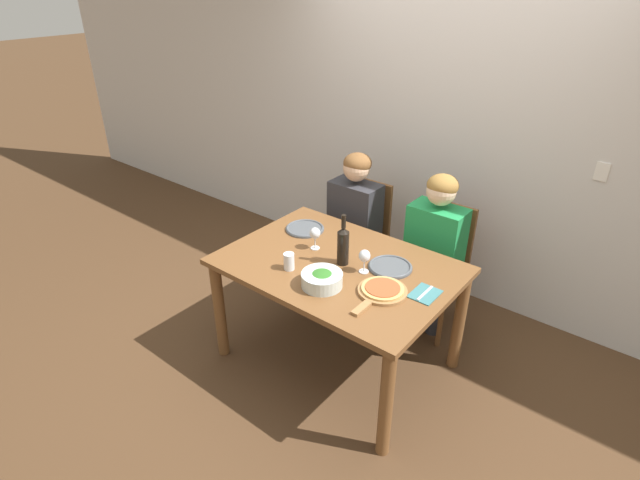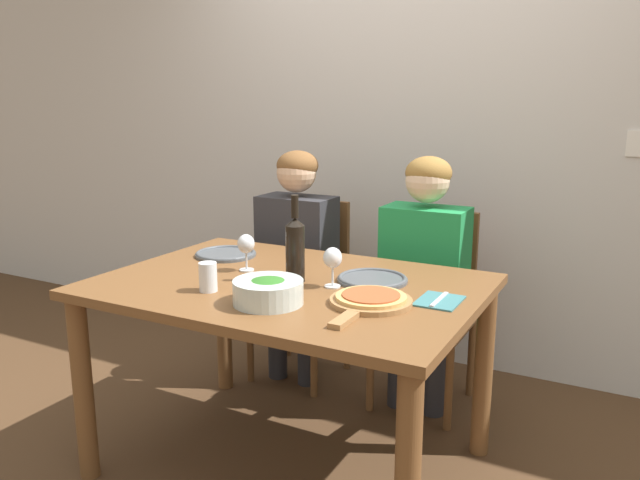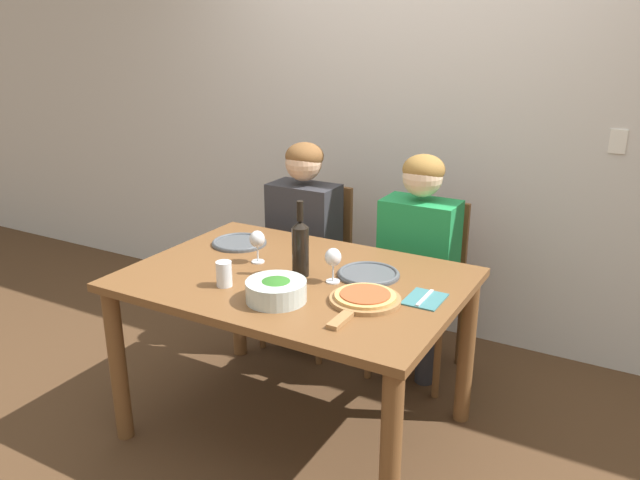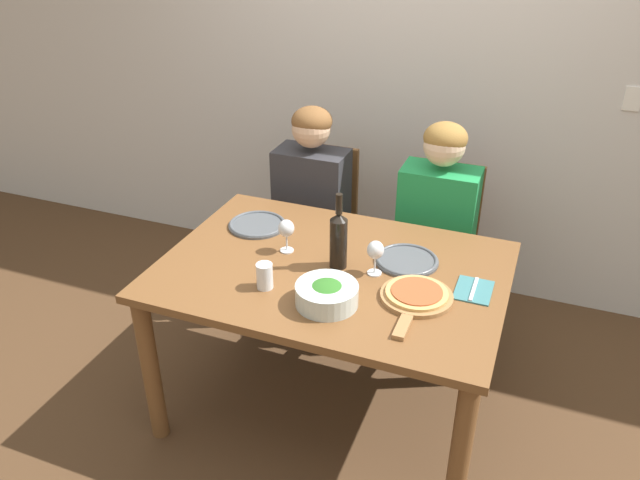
% 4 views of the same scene
% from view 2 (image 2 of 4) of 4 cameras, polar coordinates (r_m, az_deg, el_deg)
% --- Properties ---
extents(ground_plane, '(40.00, 40.00, 0.00)m').
position_cam_2_polar(ground_plane, '(2.70, -2.68, -19.69)').
color(ground_plane, '#4C331E').
extents(back_wall, '(10.00, 0.06, 2.70)m').
position_cam_2_polar(back_wall, '(3.49, 8.47, 10.95)').
color(back_wall, silver).
rests_on(back_wall, ground).
extents(dining_table, '(1.43, 1.01, 0.77)m').
position_cam_2_polar(dining_table, '(2.42, -2.84, -6.39)').
color(dining_table, brown).
rests_on(dining_table, ground).
extents(chair_left, '(0.42, 0.42, 0.93)m').
position_cam_2_polar(chair_left, '(3.34, -1.23, -4.00)').
color(chair_left, brown).
rests_on(chair_left, ground).
extents(chair_right, '(0.42, 0.42, 0.93)m').
position_cam_2_polar(chair_right, '(3.08, 9.97, -5.66)').
color(chair_right, brown).
rests_on(chair_right, ground).
extents(person_woman, '(0.47, 0.51, 1.20)m').
position_cam_2_polar(person_woman, '(3.18, -2.26, -0.52)').
color(person_woman, '#28282D').
rests_on(person_woman, ground).
extents(person_man, '(0.47, 0.51, 1.20)m').
position_cam_2_polar(person_man, '(2.91, 9.44, -1.96)').
color(person_man, '#28282D').
rests_on(person_man, ground).
extents(wine_bottle, '(0.07, 0.07, 0.33)m').
position_cam_2_polar(wine_bottle, '(2.35, -2.29, -0.73)').
color(wine_bottle, black).
rests_on(wine_bottle, dining_table).
extents(broccoli_bowl, '(0.24, 0.24, 0.09)m').
position_cam_2_polar(broccoli_bowl, '(2.13, -4.76, -4.71)').
color(broccoli_bowl, silver).
rests_on(broccoli_bowl, dining_table).
extents(dinner_plate_left, '(0.27, 0.27, 0.02)m').
position_cam_2_polar(dinner_plate_left, '(2.80, -8.62, -1.25)').
color(dinner_plate_left, '#4C5156').
rests_on(dinner_plate_left, dining_table).
extents(dinner_plate_right, '(0.27, 0.27, 0.02)m').
position_cam_2_polar(dinner_plate_right, '(2.39, 4.81, -3.57)').
color(dinner_plate_right, '#4C5156').
rests_on(dinner_plate_right, dining_table).
extents(pizza_on_board, '(0.28, 0.42, 0.04)m').
position_cam_2_polar(pizza_on_board, '(2.12, 4.58, -5.51)').
color(pizza_on_board, '#9E7042').
rests_on(pizza_on_board, dining_table).
extents(wine_glass_left, '(0.07, 0.07, 0.15)m').
position_cam_2_polar(wine_glass_left, '(2.52, -6.78, -0.51)').
color(wine_glass_left, silver).
rests_on(wine_glass_left, dining_table).
extents(wine_glass_right, '(0.07, 0.07, 0.15)m').
position_cam_2_polar(wine_glass_right, '(2.29, 1.16, -1.81)').
color(wine_glass_right, silver).
rests_on(wine_glass_right, dining_table).
extents(water_tumbler, '(0.07, 0.07, 0.11)m').
position_cam_2_polar(water_tumbler, '(2.29, -10.20, -3.34)').
color(water_tumbler, silver).
rests_on(water_tumbler, dining_table).
extents(fork_on_napkin, '(0.14, 0.18, 0.01)m').
position_cam_2_polar(fork_on_napkin, '(2.19, 10.85, -5.47)').
color(fork_on_napkin, '#387075').
rests_on(fork_on_napkin, dining_table).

